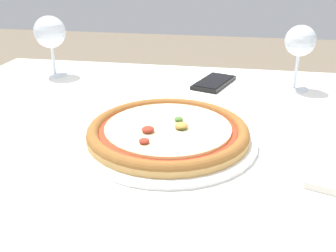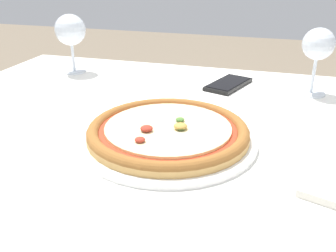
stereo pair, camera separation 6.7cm
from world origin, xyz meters
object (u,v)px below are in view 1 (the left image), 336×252
object	(u,v)px
pizza_plate	(168,133)
wine_glass_far_right	(300,43)
dining_table	(159,181)
wine_glass_far_left	(50,33)
cell_phone	(214,82)

from	to	relation	value
pizza_plate	wine_glass_far_right	size ratio (longest dim) A/B	2.02
dining_table	pizza_plate	world-z (taller)	pizza_plate
pizza_plate	wine_glass_far_right	xyz separation A→B (m)	(0.26, 0.34, 0.10)
wine_glass_far_left	pizza_plate	bearing A→B (deg)	-42.41
wine_glass_far_right	cell_phone	bearing A→B (deg)	178.99
wine_glass_far_left	cell_phone	distance (m)	0.46
dining_table	pizza_plate	xyz separation A→B (m)	(0.02, -0.01, 0.11)
wine_glass_far_left	cell_phone	size ratio (longest dim) A/B	1.03
dining_table	cell_phone	bearing A→B (deg)	76.63
dining_table	cell_phone	xyz separation A→B (m)	(0.08, 0.34, 0.10)
pizza_plate	wine_glass_far_left	world-z (taller)	wine_glass_far_left
wine_glass_far_right	dining_table	bearing A→B (deg)	-130.18
pizza_plate	wine_glass_far_left	size ratio (longest dim) A/B	1.96
dining_table	wine_glass_far_left	xyz separation A→B (m)	(-0.37, 0.34, 0.21)
wine_glass_far_right	cell_phone	xyz separation A→B (m)	(-0.20, 0.00, -0.11)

